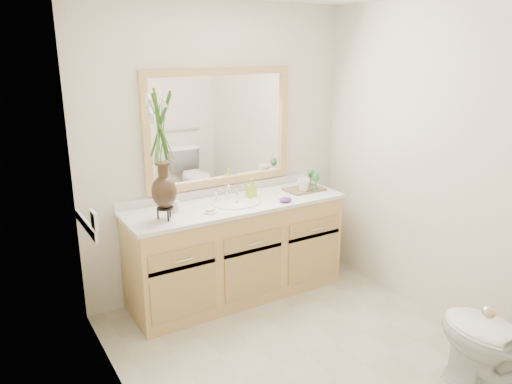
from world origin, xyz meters
TOP-DOWN VIEW (x-y plane):
  - floor at (0.00, 0.00)m, footprint 2.60×2.60m
  - wall_back at (0.00, 1.30)m, footprint 2.40×0.02m
  - wall_front at (0.00, -1.30)m, footprint 2.40×0.02m
  - wall_left at (-1.20, 0.00)m, footprint 0.02×2.60m
  - wall_right at (1.20, 0.00)m, footprint 0.02×2.60m
  - vanity at (0.00, 1.01)m, footprint 1.80×0.55m
  - counter at (0.00, 1.01)m, footprint 1.84×0.57m
  - sink at (0.00, 1.00)m, footprint 0.38×0.34m
  - mirror at (0.00, 1.28)m, footprint 1.32×0.04m
  - switch_plate at (-1.19, 0.76)m, footprint 0.02×0.12m
  - door at (-0.30, -1.29)m, footprint 0.80×0.03m
  - toilet at (0.70, -0.92)m, footprint 0.42×0.75m
  - flower_vase at (-0.64, 0.94)m, footprint 0.22×0.22m
  - tumbler at (-0.51, 1.06)m, footprint 0.07×0.07m
  - soap_dish at (-0.29, 0.89)m, footprint 0.11×0.11m
  - soap_bottle at (0.18, 1.08)m, footprint 0.07×0.07m
  - purple_dish at (0.36, 0.82)m, footprint 0.11×0.09m
  - tray at (0.69, 1.01)m, footprint 0.34×0.23m
  - mug_left at (0.64, 0.96)m, footprint 0.13×0.13m
  - mug_right at (0.72, 1.07)m, footprint 0.12×0.12m
  - goblet_front at (0.76, 0.94)m, footprint 0.07×0.07m
  - goblet_back at (0.82, 1.09)m, footprint 0.06×0.06m

SIDE VIEW (x-z plane):
  - floor at x=0.00m, z-range 0.00..0.00m
  - toilet at x=0.70m, z-range 0.00..0.74m
  - vanity at x=0.00m, z-range 0.00..0.80m
  - sink at x=0.00m, z-range 0.66..0.89m
  - counter at x=0.00m, z-range 0.80..0.83m
  - tray at x=0.69m, z-range 0.83..0.85m
  - soap_dish at x=-0.29m, z-range 0.82..0.86m
  - purple_dish at x=0.36m, z-range 0.83..0.87m
  - tumbler at x=-0.51m, z-range 0.83..0.92m
  - mug_right at x=0.72m, z-range 0.85..0.94m
  - mug_left at x=0.64m, z-range 0.85..0.95m
  - soap_bottle at x=0.18m, z-range 0.83..0.98m
  - goblet_back at x=0.82m, z-range 0.87..1.01m
  - goblet_front at x=0.76m, z-range 0.87..1.02m
  - switch_plate at x=-1.19m, z-range 0.92..1.04m
  - door at x=-0.30m, z-range 0.00..2.00m
  - wall_back at x=0.00m, z-range 0.00..2.40m
  - wall_front at x=0.00m, z-range 0.00..2.40m
  - wall_left at x=-1.20m, z-range 0.00..2.40m
  - wall_right at x=1.20m, z-range 0.00..2.40m
  - mirror at x=0.00m, z-range 0.92..1.89m
  - flower_vase at x=-0.64m, z-range 0.99..1.88m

